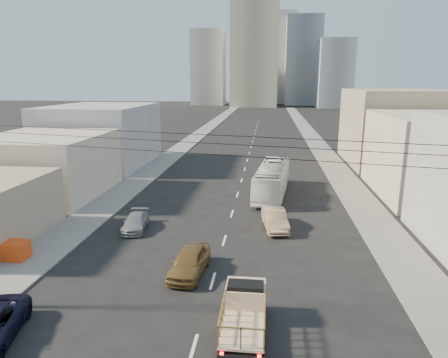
% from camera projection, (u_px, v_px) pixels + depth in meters
% --- Properties ---
extents(sidewalk_left, '(3.50, 180.00, 0.12)m').
position_uv_depth(sidewalk_left, '(198.00, 135.00, 83.95)').
color(sidewalk_left, slate).
rests_on(sidewalk_left, ground).
extents(sidewalk_right, '(3.50, 180.00, 0.12)m').
position_uv_depth(sidewalk_right, '(312.00, 137.00, 81.41)').
color(sidewalk_right, slate).
rests_on(sidewalk_right, ground).
extents(lane_dashes, '(0.15, 104.00, 0.01)m').
position_uv_depth(lane_dashes, '(250.00, 150.00, 66.29)').
color(lane_dashes, silver).
rests_on(lane_dashes, ground).
extents(flatbed_pickup, '(1.95, 4.41, 1.90)m').
position_uv_depth(flatbed_pickup, '(244.00, 309.00, 18.09)').
color(flatbed_pickup, beige).
rests_on(flatbed_pickup, ground).
extents(city_bus, '(3.85, 11.48, 3.14)m').
position_uv_depth(city_bus, '(272.00, 179.00, 39.95)').
color(city_bus, silver).
rests_on(city_bus, ground).
extents(sedan_brown, '(2.18, 4.65, 1.54)m').
position_uv_depth(sedan_brown, '(190.00, 262.00, 23.58)').
color(sedan_brown, brown).
rests_on(sedan_brown, ground).
extents(sedan_tan, '(2.23, 4.71, 1.49)m').
position_uv_depth(sedan_tan, '(275.00, 219.00, 30.85)').
color(sedan_tan, tan).
rests_on(sedan_tan, ground).
extents(sedan_grey, '(2.12, 4.19, 1.16)m').
position_uv_depth(sedan_grey, '(135.00, 222.00, 30.70)').
color(sedan_grey, gray).
rests_on(sedan_grey, ground).
extents(overhead_wires, '(23.01, 5.02, 0.72)m').
position_uv_depth(overhead_wires, '(186.00, 143.00, 14.45)').
color(overhead_wires, black).
rests_on(overhead_wires, ground).
extents(crate_stack, '(1.80, 1.20, 1.14)m').
position_uv_depth(crate_stack, '(13.00, 250.00, 25.34)').
color(crate_stack, '#DF4815').
rests_on(crate_stack, sidewalk_left).
extents(bldg_right_mid, '(11.00, 14.00, 8.00)m').
position_uv_depth(bldg_right_mid, '(437.00, 156.00, 39.10)').
color(bldg_right_mid, '#B6AA92').
rests_on(bldg_right_mid, ground).
extents(bldg_right_far, '(12.00, 16.00, 10.00)m').
position_uv_depth(bldg_right_far, '(395.00, 127.00, 54.24)').
color(bldg_right_far, tan).
rests_on(bldg_right_far, ground).
extents(bldg_left_mid, '(11.00, 12.00, 6.00)m').
position_uv_depth(bldg_left_mid, '(46.00, 165.00, 39.65)').
color(bldg_left_mid, '#B6AA92').
rests_on(bldg_left_mid, ground).
extents(bldg_left_far, '(12.00, 16.00, 8.00)m').
position_uv_depth(bldg_left_far, '(102.00, 135.00, 53.94)').
color(bldg_left_far, gray).
rests_on(bldg_left_far, ground).
extents(high_rise_tower, '(20.00, 20.00, 60.00)m').
position_uv_depth(high_rise_tower, '(255.00, 36.00, 172.43)').
color(high_rise_tower, gray).
rests_on(high_rise_tower, ground).
extents(midrise_ne, '(16.00, 16.00, 40.00)m').
position_uv_depth(midrise_ne, '(303.00, 61.00, 186.92)').
color(midrise_ne, gray).
rests_on(midrise_ne, ground).
extents(midrise_nw, '(15.00, 15.00, 34.00)m').
position_uv_depth(midrise_nw, '(208.00, 68.00, 187.57)').
color(midrise_nw, gray).
rests_on(midrise_nw, ground).
extents(midrise_back, '(18.00, 18.00, 44.00)m').
position_uv_depth(midrise_back, '(277.00, 59.00, 202.21)').
color(midrise_back, gray).
rests_on(midrise_back, ground).
extents(midrise_east, '(14.00, 14.00, 28.00)m').
position_uv_depth(midrise_east, '(335.00, 74.00, 167.76)').
color(midrise_east, gray).
rests_on(midrise_east, ground).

